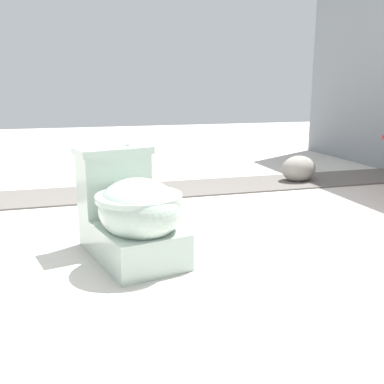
% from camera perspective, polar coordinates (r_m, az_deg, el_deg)
% --- Properties ---
extents(ground_plane, '(14.00, 14.00, 0.00)m').
position_cam_1_polar(ground_plane, '(2.23, -3.20, -7.78)').
color(ground_plane, beige).
extents(gravel_strip, '(0.56, 8.00, 0.01)m').
position_cam_1_polar(gravel_strip, '(3.58, -0.19, 0.52)').
color(gravel_strip, '#605B56').
rests_on(gravel_strip, ground).
extents(toilet, '(0.70, 0.51, 0.52)m').
position_cam_1_polar(toilet, '(2.13, -7.73, -2.62)').
color(toilet, '#B2C6B7').
rests_on(toilet, ground).
extents(boulder_near, '(0.28, 0.33, 0.22)m').
position_cam_1_polar(boulder_near, '(3.92, 13.40, 2.88)').
color(boulder_near, gray).
rests_on(boulder_near, ground).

